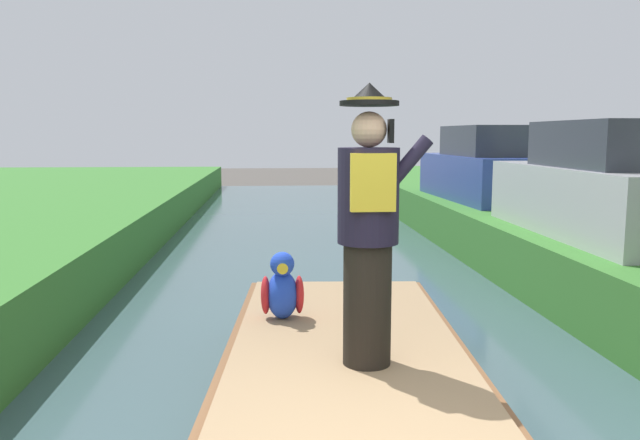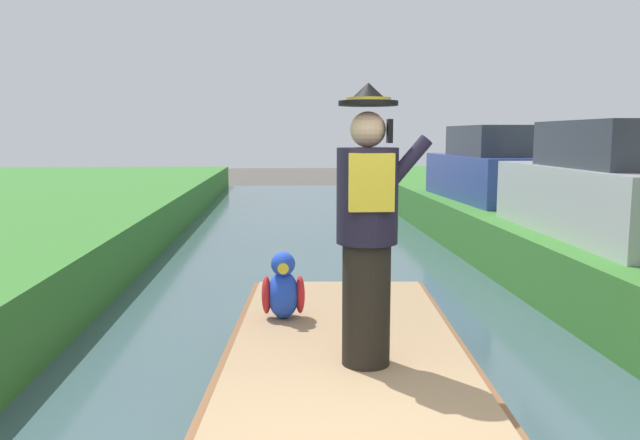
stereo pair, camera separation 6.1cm
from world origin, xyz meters
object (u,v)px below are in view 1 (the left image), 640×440
at_px(person_pirate, 369,227).
at_px(parked_car_silver, 608,188).
at_px(parked_car_blue, 487,169).
at_px(parrot_plush, 282,290).
at_px(boat, 346,381).

height_order(person_pirate, parked_car_silver, person_pirate).
bearing_deg(parked_car_blue, parrot_plush, -119.93).
height_order(boat, parked_car_silver, parked_car_silver).
bearing_deg(person_pirate, parked_car_silver, 44.38).
bearing_deg(parked_car_silver, parked_car_blue, 90.00).
bearing_deg(parked_car_silver, boat, -138.08).
distance_m(boat, parked_car_silver, 5.34).
relative_size(parrot_plush, parked_car_blue, 0.14).
relative_size(boat, parked_car_silver, 1.07).
relative_size(boat, person_pirate, 2.33).
bearing_deg(parked_car_silver, person_pirate, -133.91).
distance_m(person_pirate, parked_car_blue, 9.42).
xyz_separation_m(boat, parked_car_blue, (3.88, 8.17, 1.14)).
distance_m(parked_car_silver, parked_car_blue, 4.69).
relative_size(parked_car_silver, parked_car_blue, 0.99).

